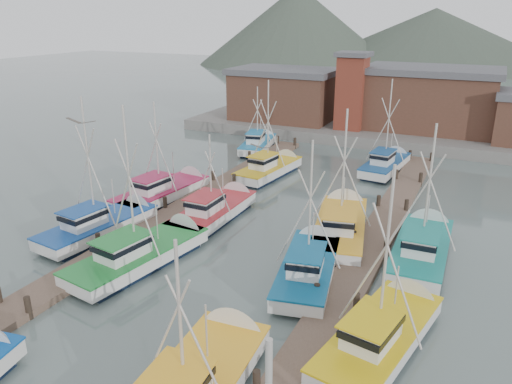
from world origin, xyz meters
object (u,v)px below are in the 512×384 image
at_px(boat_8, 217,210).
at_px(boat_12, 271,168).
at_px(lookout_tower, 352,90).
at_px(boat_4, 146,252).

xyz_separation_m(boat_8, boat_12, (-0.51, 10.82, 0.01)).
bearing_deg(lookout_tower, boat_8, -94.26).
xyz_separation_m(lookout_tower, boat_4, (-2.47, -34.95, -4.87)).
distance_m(lookout_tower, boat_4, 35.38).
relative_size(lookout_tower, boat_8, 0.97).
bearing_deg(boat_12, boat_4, -82.84).
height_order(lookout_tower, boat_4, lookout_tower).
xyz_separation_m(lookout_tower, boat_8, (-2.04, -27.37, -4.88)).
distance_m(boat_4, boat_8, 7.59).
relative_size(lookout_tower, boat_12, 0.93).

